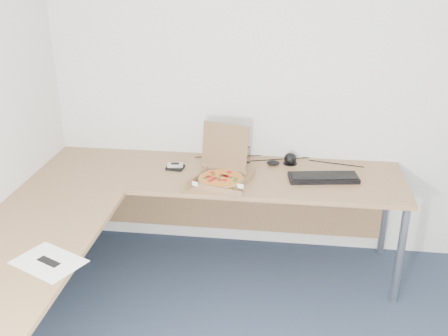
# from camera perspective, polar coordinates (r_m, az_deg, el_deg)

# --- Properties ---
(room_shell) EXTENTS (3.50, 3.50, 2.50)m
(room_shell) POSITION_cam_1_polar(r_m,az_deg,el_deg) (2.06, 7.94, -3.65)
(room_shell) COLOR silver
(room_shell) RESTS_ON ground
(desk) EXTENTS (2.50, 2.20, 0.73)m
(desk) POSITION_cam_1_polar(r_m,az_deg,el_deg) (3.27, -7.22, -3.71)
(desk) COLOR #986F47
(desk) RESTS_ON ground
(pizza_box) EXTENTS (0.33, 0.39, 0.34)m
(pizza_box) POSITION_cam_1_polar(r_m,az_deg,el_deg) (3.43, -0.28, -0.88)
(pizza_box) COLOR olive
(pizza_box) RESTS_ON desk
(drinking_glass) EXTENTS (0.07, 0.07, 0.12)m
(drinking_glass) POSITION_cam_1_polar(r_m,az_deg,el_deg) (3.72, 2.35, 1.43)
(drinking_glass) COLOR silver
(drinking_glass) RESTS_ON desk
(keyboard) EXTENTS (0.48, 0.23, 0.03)m
(keyboard) POSITION_cam_1_polar(r_m,az_deg,el_deg) (3.53, 10.79, -1.05)
(keyboard) COLOR black
(keyboard) RESTS_ON desk
(mouse) EXTENTS (0.10, 0.07, 0.03)m
(mouse) POSITION_cam_1_polar(r_m,az_deg,el_deg) (3.71, 5.40, 0.57)
(mouse) COLOR black
(mouse) RESTS_ON desk
(wallet) EXTENTS (0.12, 0.11, 0.02)m
(wallet) POSITION_cam_1_polar(r_m,az_deg,el_deg) (3.65, -5.35, 0.07)
(wallet) COLOR black
(wallet) RESTS_ON desk
(phone) EXTENTS (0.11, 0.07, 0.02)m
(phone) POSITION_cam_1_polar(r_m,az_deg,el_deg) (3.64, -5.34, 0.33)
(phone) COLOR #B2B5BA
(phone) RESTS_ON wallet
(paper_sheet) EXTENTS (0.40, 0.36, 0.00)m
(paper_sheet) POSITION_cam_1_polar(r_m,az_deg,el_deg) (2.76, -18.59, -9.68)
(paper_sheet) COLOR white
(paper_sheet) RESTS_ON desk
(dome_speaker) EXTENTS (0.10, 0.10, 0.09)m
(dome_speaker) POSITION_cam_1_polar(r_m,az_deg,el_deg) (3.74, 7.25, 1.08)
(dome_speaker) COLOR black
(dome_speaker) RESTS_ON desk
(cable_bundle) EXTENTS (0.59, 0.12, 0.01)m
(cable_bundle) POSITION_cam_1_polar(r_m,az_deg,el_deg) (3.80, 5.52, 0.92)
(cable_bundle) COLOR black
(cable_bundle) RESTS_ON desk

